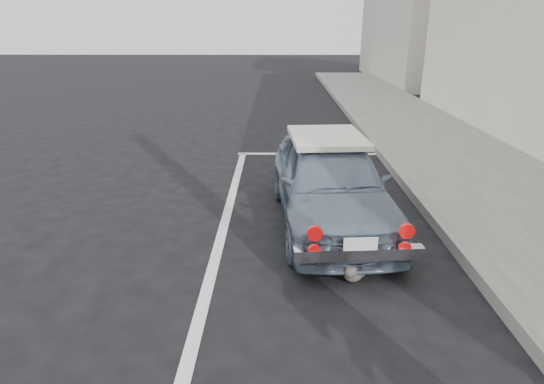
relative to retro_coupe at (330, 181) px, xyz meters
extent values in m
cube|color=silver|center=(0.02, 3.40, -0.57)|extent=(3.00, 0.12, 0.01)
cube|color=silver|center=(-1.38, -0.10, -0.57)|extent=(0.12, 7.00, 0.01)
imported|color=slate|center=(0.00, 0.00, -0.01)|extent=(1.57, 3.42, 1.14)
cube|color=silver|center=(-0.02, 0.33, 0.49)|extent=(1.03, 1.33, 0.07)
cube|color=silver|center=(0.11, -1.61, -0.20)|extent=(1.28, 0.21, 0.12)
cube|color=white|center=(0.12, -1.66, -0.10)|extent=(0.33, 0.04, 0.17)
cylinder|color=red|center=(-0.33, -1.67, 0.04)|extent=(0.15, 0.05, 0.15)
cylinder|color=red|center=(0.56, -1.61, 0.04)|extent=(0.15, 0.05, 0.15)
cylinder|color=red|center=(-0.33, -1.67, -0.14)|extent=(0.12, 0.05, 0.12)
cylinder|color=red|center=(0.56, -1.61, -0.14)|extent=(0.12, 0.05, 0.12)
ellipsoid|color=#6C5C52|center=(0.11, -1.47, -0.47)|extent=(0.32, 0.38, 0.19)
sphere|color=#6C5C52|center=(0.05, -1.60, -0.40)|extent=(0.12, 0.12, 0.12)
cone|color=#6C5C52|center=(0.02, -1.58, -0.34)|extent=(0.04, 0.04, 0.05)
cone|color=#6C5C52|center=(0.08, -1.61, -0.34)|extent=(0.04, 0.04, 0.05)
cylinder|color=#6C5C52|center=(0.22, -1.34, -0.54)|extent=(0.03, 0.21, 0.03)
camera|label=1|loc=(-0.69, -5.57, 1.89)|focal=30.00mm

